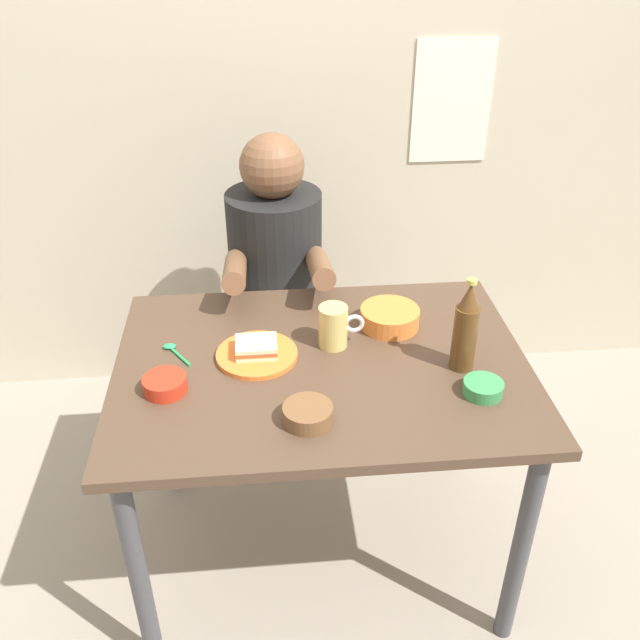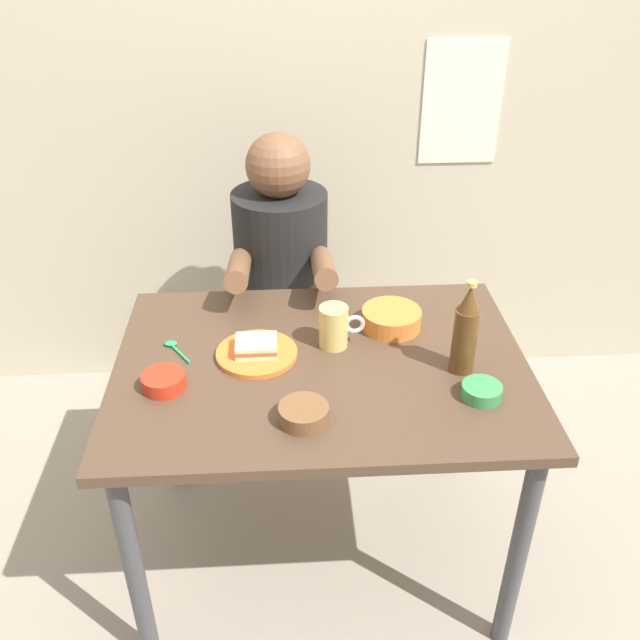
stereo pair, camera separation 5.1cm
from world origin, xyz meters
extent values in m
plane|color=gray|center=(0.00, 0.00, 0.00)|extent=(6.00, 6.00, 0.00)
cube|color=#BCB299|center=(0.00, 1.05, 1.30)|extent=(4.40, 0.08, 2.60)
cube|color=silver|center=(0.57, 1.01, 1.15)|extent=(0.29, 0.01, 0.44)
cube|color=#4C3828|center=(0.00, 0.00, 0.72)|extent=(1.10, 0.80, 0.03)
cylinder|color=#3F3F44|center=(-0.49, -0.34, 0.35)|extent=(0.05, 0.05, 0.71)
cylinder|color=#3F3F44|center=(0.49, -0.34, 0.35)|extent=(0.05, 0.05, 0.71)
cylinder|color=#3F3F44|center=(-0.49, 0.34, 0.35)|extent=(0.05, 0.05, 0.71)
cylinder|color=#3F3F44|center=(0.49, 0.34, 0.35)|extent=(0.05, 0.05, 0.71)
cylinder|color=#4C4C51|center=(-0.10, 0.63, 0.21)|extent=(0.08, 0.08, 0.41)
cylinder|color=maroon|center=(-0.10, 0.63, 0.43)|extent=(0.34, 0.34, 0.04)
cylinder|color=black|center=(-0.10, 0.63, 0.71)|extent=(0.32, 0.32, 0.52)
sphere|color=brown|center=(-0.10, 0.63, 1.06)|extent=(0.21, 0.21, 0.21)
cylinder|color=brown|center=(-0.23, 0.38, 0.82)|extent=(0.07, 0.31, 0.14)
cylinder|color=brown|center=(0.03, 0.38, 0.82)|extent=(0.07, 0.31, 0.14)
cylinder|color=orange|center=(-0.17, 0.04, 0.75)|extent=(0.22, 0.22, 0.01)
cube|color=beige|center=(-0.17, 0.04, 0.76)|extent=(0.11, 0.09, 0.01)
cube|color=#9E592D|center=(-0.17, 0.04, 0.77)|extent=(0.11, 0.09, 0.01)
cube|color=beige|center=(-0.17, 0.04, 0.78)|extent=(0.11, 0.09, 0.01)
cylinder|color=#D1BC66|center=(0.04, 0.08, 0.80)|extent=(0.08, 0.08, 0.12)
torus|color=silver|center=(0.10, 0.08, 0.81)|extent=(0.06, 0.01, 0.06)
cylinder|color=#593819|center=(0.36, -0.06, 0.83)|extent=(0.06, 0.06, 0.18)
cone|color=#593819|center=(0.36, -0.06, 0.95)|extent=(0.05, 0.05, 0.07)
cylinder|color=#BFB74C|center=(0.36, -0.06, 1.00)|extent=(0.03, 0.03, 0.01)
cylinder|color=red|center=(-0.40, -0.09, 0.76)|extent=(0.11, 0.11, 0.04)
cylinder|color=#A33521|center=(-0.40, -0.09, 0.77)|extent=(0.09, 0.09, 0.02)
cylinder|color=brown|center=(-0.06, -0.24, 0.76)|extent=(0.12, 0.12, 0.04)
cylinder|color=brown|center=(-0.06, -0.24, 0.77)|extent=(0.10, 0.10, 0.02)
cylinder|color=#388C4C|center=(0.39, -0.17, 0.76)|extent=(0.10, 0.10, 0.03)
cylinder|color=#5B643A|center=(0.39, -0.17, 0.77)|extent=(0.08, 0.08, 0.02)
cylinder|color=orange|center=(0.21, 0.16, 0.77)|extent=(0.17, 0.17, 0.05)
cylinder|color=#B25B2D|center=(0.21, 0.16, 0.78)|extent=(0.14, 0.14, 0.02)
cylinder|color=#26A559|center=(-0.38, 0.06, 0.74)|extent=(0.07, 0.10, 0.01)
ellipsoid|color=#26A559|center=(-0.41, 0.10, 0.75)|extent=(0.04, 0.02, 0.01)
camera|label=1|loc=(-0.14, -1.48, 1.80)|focal=38.36mm
camera|label=2|loc=(-0.09, -1.48, 1.80)|focal=38.36mm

